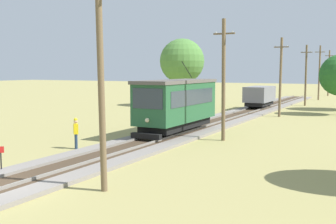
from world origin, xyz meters
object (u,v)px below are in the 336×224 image
red_tram (177,103)px  utility_pole_mid (281,76)px  track_worker (76,132)px  utility_pole_foreground (101,75)px  freight_car (260,96)px  utility_pole_far (306,75)px  utility_pole_horizon (329,73)px  utility_pole_distant (319,72)px  tree_horizon (182,61)px  trackside_signal_marker (1,158)px  utility_pole_near_tram (224,79)px

red_tram → utility_pole_mid: (3.67, 14.95, 1.69)m
track_worker → red_tram: bearing=-157.3°
red_tram → utility_pole_foreground: bearing=-74.8°
red_tram → utility_pole_foreground: (3.67, -13.56, 2.14)m
freight_car → utility_pole_foreground: 34.90m
utility_pole_far → utility_pole_horizon: (0.00, 22.47, 0.13)m
utility_pole_distant → tree_horizon: size_ratio=0.97×
trackside_signal_marker → track_worker: bearing=98.0°
utility_pole_distant → tree_horizon: bearing=-125.4°
utility_pole_near_tram → utility_pole_far: bearing=90.0°
trackside_signal_marker → tree_horizon: tree_horizon is taller
red_tram → utility_pole_near_tram: bearing=-12.1°
utility_pole_distant → utility_pole_horizon: bearing=90.0°
freight_car → utility_pole_distant: size_ratio=0.64×
utility_pole_foreground → utility_pole_distant: (0.00, 53.76, -0.18)m
utility_pole_horizon → trackside_signal_marker: 64.91m
utility_pole_foreground → track_worker: utility_pole_foreground is taller
utility_pole_mid → utility_pole_far: utility_pole_far is taller
track_worker → tree_horizon: bearing=-122.5°
track_worker → utility_pole_far: bearing=-146.5°
utility_pole_far → utility_pole_horizon: 22.47m
utility_pole_foreground → trackside_signal_marker: (-5.63, 0.24, -3.66)m
tree_horizon → trackside_signal_marker: bearing=-77.2°
red_tram → utility_pole_distant: size_ratio=1.05×
red_tram → utility_pole_horizon: utility_pole_horizon is taller
red_tram → trackside_signal_marker: 13.55m
red_tram → trackside_signal_marker: red_tram is taller
utility_pole_foreground → utility_pole_near_tram: bearing=90.0°
trackside_signal_marker → utility_pole_mid: bearing=78.7°
utility_pole_near_tram → utility_pole_horizon: size_ratio=0.98×
trackside_signal_marker → freight_car: bearing=86.7°
track_worker → utility_pole_near_tram: bearing=178.9°
red_tram → utility_pole_horizon: size_ratio=1.09×
freight_car → trackside_signal_marker: bearing=-93.3°
freight_car → track_worker: freight_car is taller
tree_horizon → utility_pole_horizon: bearing=65.8°
utility_pole_far → track_worker: bearing=-100.2°
utility_pole_distant → freight_car: bearing=-100.9°
utility_pole_foreground → utility_pole_horizon: (0.00, 64.82, -0.31)m
utility_pole_horizon → track_worker: bearing=-96.3°
trackside_signal_marker → track_worker: size_ratio=0.66×
trackside_signal_marker → utility_pole_near_tram: bearing=65.8°
utility_pole_foreground → tree_horizon: (-13.50, 34.76, 1.25)m
freight_car → track_worker: 28.50m
red_tram → freight_car: bearing=90.0°
utility_pole_far → utility_pole_horizon: bearing=90.0°
freight_car → utility_pole_near_tram: bearing=-80.4°
tree_horizon → red_tram: bearing=-65.1°
utility_pole_mid → utility_pole_horizon: size_ratio=0.97×
utility_pole_horizon → tree_horizon: bearing=-114.2°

